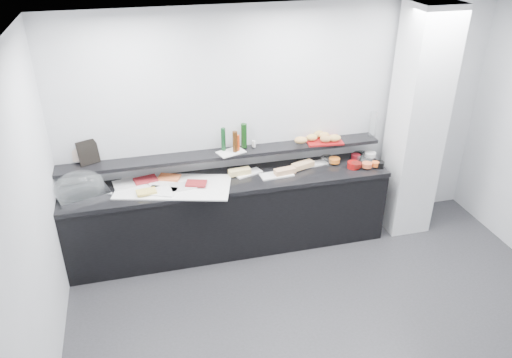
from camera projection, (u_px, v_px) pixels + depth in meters
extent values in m
plane|color=#2D2D30|center=(341.00, 340.00, 4.62)|extent=(5.00, 5.00, 0.00)
cube|color=silver|center=(282.00, 125.00, 5.69)|extent=(5.00, 0.02, 2.70)
plane|color=white|center=(374.00, 48.00, 3.34)|extent=(5.00, 5.00, 0.00)
cube|color=silver|center=(416.00, 124.00, 5.71)|extent=(0.50, 0.50, 2.70)
cube|color=black|center=(230.00, 216.00, 5.72)|extent=(3.60, 0.60, 0.85)
cube|color=black|center=(229.00, 181.00, 5.50)|extent=(3.62, 0.62, 0.05)
cube|color=black|center=(225.00, 154.00, 5.53)|extent=(3.60, 0.25, 0.04)
cube|color=silver|center=(83.00, 194.00, 5.17)|extent=(0.60, 0.49, 0.04)
ellipsoid|color=white|center=(80.00, 187.00, 5.09)|extent=(0.56, 0.43, 0.34)
cube|color=white|center=(174.00, 187.00, 5.33)|extent=(1.31, 0.87, 0.01)
cube|color=white|center=(129.00, 183.00, 5.36)|extent=(0.36, 0.27, 0.01)
cube|color=maroon|center=(146.00, 180.00, 5.40)|extent=(0.27, 0.20, 0.02)
cube|color=white|center=(163.00, 181.00, 5.40)|extent=(0.34, 0.27, 0.01)
cube|color=orange|center=(169.00, 177.00, 5.44)|extent=(0.27, 0.23, 0.02)
cube|color=white|center=(162.00, 191.00, 5.21)|extent=(0.35, 0.30, 0.01)
cube|color=#EACC5B|center=(146.00, 192.00, 5.17)|extent=(0.22, 0.16, 0.02)
cube|color=silver|center=(183.00, 186.00, 5.30)|extent=(0.28, 0.20, 0.01)
cube|color=maroon|center=(196.00, 183.00, 5.32)|extent=(0.25, 0.20, 0.02)
cube|color=white|center=(248.00, 173.00, 5.60)|extent=(0.34, 0.23, 0.01)
cube|color=#E5C978|center=(240.00, 172.00, 5.55)|extent=(0.25, 0.12, 0.06)
cylinder|color=silver|center=(243.00, 174.00, 5.57)|extent=(0.16, 0.03, 0.01)
cube|color=white|center=(277.00, 175.00, 5.57)|extent=(0.38, 0.18, 0.01)
cube|color=tan|center=(285.00, 171.00, 5.57)|extent=(0.25, 0.13, 0.06)
cylinder|color=#B9BCC0|center=(287.00, 172.00, 5.59)|extent=(0.16, 0.03, 0.01)
cube|color=white|center=(315.00, 164.00, 5.81)|extent=(0.32, 0.17, 0.01)
cube|color=tan|center=(303.00, 165.00, 5.70)|extent=(0.28, 0.18, 0.06)
cylinder|color=#B8BCC0|center=(306.00, 167.00, 5.72)|extent=(0.15, 0.07, 0.01)
cylinder|color=white|center=(328.00, 160.00, 5.84)|extent=(0.20, 0.20, 0.07)
cylinder|color=orange|center=(334.00, 160.00, 5.80)|extent=(0.16, 0.16, 0.05)
cylinder|color=black|center=(357.00, 156.00, 5.92)|extent=(0.12, 0.12, 0.07)
cylinder|color=#5E0D13|center=(356.00, 156.00, 5.89)|extent=(0.12, 0.12, 0.05)
cylinder|color=white|center=(361.00, 157.00, 5.92)|extent=(0.25, 0.25, 0.07)
cylinder|color=white|center=(370.00, 154.00, 5.94)|extent=(0.13, 0.13, 0.05)
cylinder|color=#9A0E0E|center=(353.00, 165.00, 5.72)|extent=(0.14, 0.14, 0.07)
cylinder|color=#580F0C|center=(356.00, 165.00, 5.70)|extent=(0.13, 0.13, 0.05)
cylinder|color=white|center=(367.00, 163.00, 5.77)|extent=(0.19, 0.19, 0.07)
cylinder|color=#D75C34|center=(367.00, 165.00, 5.70)|extent=(0.15, 0.15, 0.05)
cylinder|color=black|center=(379.00, 165.00, 5.73)|extent=(0.12, 0.12, 0.07)
cylinder|color=orange|center=(375.00, 164.00, 5.72)|extent=(0.11, 0.11, 0.05)
cube|color=black|center=(88.00, 152.00, 5.21)|extent=(0.23, 0.15, 0.26)
cube|color=tan|center=(81.00, 152.00, 5.23)|extent=(0.20, 0.08, 0.22)
cube|color=white|center=(231.00, 152.00, 5.51)|extent=(0.34, 0.27, 0.01)
cylinder|color=#0E3618|center=(223.00, 139.00, 5.48)|extent=(0.05, 0.05, 0.26)
cylinder|color=#391E0A|center=(235.00, 142.00, 5.45)|extent=(0.07, 0.07, 0.24)
cylinder|color=#0E330F|center=(244.00, 136.00, 5.54)|extent=(0.07, 0.07, 0.28)
cylinder|color=red|center=(238.00, 143.00, 5.49)|extent=(0.05, 0.05, 0.18)
cylinder|color=white|center=(253.00, 144.00, 5.61)|extent=(0.04, 0.04, 0.07)
cylinder|color=silver|center=(254.00, 144.00, 5.60)|extent=(0.04, 0.04, 0.07)
cube|color=maroon|center=(324.00, 140.00, 5.78)|extent=(0.44, 0.33, 0.02)
ellipsoid|color=#B18743|center=(319.00, 134.00, 5.81)|extent=(0.16, 0.12, 0.08)
ellipsoid|color=tan|center=(301.00, 140.00, 5.66)|extent=(0.16, 0.12, 0.08)
ellipsoid|color=#AF7B42|center=(326.00, 139.00, 5.69)|extent=(0.15, 0.12, 0.08)
ellipsoid|color=tan|center=(334.00, 138.00, 5.71)|extent=(0.17, 0.13, 0.08)
ellipsoid|color=tan|center=(312.00, 138.00, 5.72)|extent=(0.14, 0.10, 0.08)
ellipsoid|color=tan|center=(324.00, 135.00, 5.78)|extent=(0.13, 0.09, 0.08)
cylinder|color=silver|center=(373.00, 124.00, 5.84)|extent=(0.09, 0.09, 0.30)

